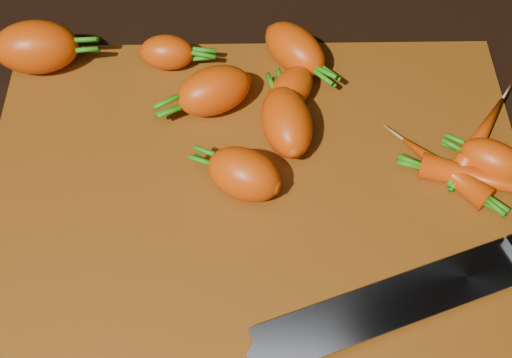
{
  "coord_description": "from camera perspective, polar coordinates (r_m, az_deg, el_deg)",
  "views": [
    {
      "loc": [
        -0.01,
        -0.36,
        0.55
      ],
      "look_at": [
        0.0,
        0.01,
        0.03
      ],
      "focal_mm": 50.0,
      "sensor_mm": 36.0,
      "label": 1
    }
  ],
  "objects": [
    {
      "name": "ground",
      "position": [
        0.66,
        0.01,
        -2.47
      ],
      "size": [
        2.0,
        2.0,
        0.01
      ],
      "primitive_type": "cube",
      "color": "black"
    },
    {
      "name": "carrot_8",
      "position": [
        0.68,
        18.91,
        -0.33
      ],
      "size": [
        0.14,
        0.07,
        0.03
      ],
      "primitive_type": "ellipsoid",
      "rotation": [
        0.0,
        0.0,
        -0.31
      ],
      "color": "#C73A02",
      "rests_on": "cutting_board"
    },
    {
      "name": "carrot_2",
      "position": [
        0.74,
        3.11,
        10.34
      ],
      "size": [
        0.08,
        0.09,
        0.04
      ],
      "primitive_type": "ellipsoid",
      "rotation": [
        0.0,
        0.0,
        -0.89
      ],
      "color": "#C73A02",
      "rests_on": "cutting_board"
    },
    {
      "name": "carrot_10",
      "position": [
        0.7,
        2.75,
        7.12
      ],
      "size": [
        0.06,
        0.07,
        0.04
      ],
      "primitive_type": "ellipsoid",
      "rotation": [
        0.0,
        0.0,
        0.97
      ],
      "color": "#C73A02",
      "rests_on": "cutting_board"
    },
    {
      "name": "cutting_board",
      "position": [
        0.65,
        0.01,
        -1.94
      ],
      "size": [
        0.5,
        0.4,
        0.01
      ],
      "primitive_type": "cube",
      "color": "brown",
      "rests_on": "ground"
    },
    {
      "name": "carrot_0",
      "position": [
        0.76,
        -17.19,
        10.04
      ],
      "size": [
        0.09,
        0.06,
        0.05
      ],
      "primitive_type": "ellipsoid",
      "rotation": [
        0.0,
        0.0,
        0.06
      ],
      "color": "#C73A02",
      "rests_on": "cutting_board"
    },
    {
      "name": "carrot_4",
      "position": [
        0.7,
        -3.39,
        7.06
      ],
      "size": [
        0.09,
        0.07,
        0.05
      ],
      "primitive_type": "ellipsoid",
      "rotation": [
        0.0,
        0.0,
        3.56
      ],
      "color": "#C73A02",
      "rests_on": "cutting_board"
    },
    {
      "name": "carrot_3",
      "position": [
        0.67,
        2.46,
        4.59
      ],
      "size": [
        0.06,
        0.09,
        0.05
      ],
      "primitive_type": "ellipsoid",
      "rotation": [
        0.0,
        0.0,
        1.73
      ],
      "color": "#C73A02",
      "rests_on": "cutting_board"
    },
    {
      "name": "carrot_6",
      "position": [
        0.68,
        18.39,
        1.46
      ],
      "size": [
        0.07,
        0.06,
        0.04
      ],
      "primitive_type": "ellipsoid",
      "rotation": [
        0.0,
        0.0,
        2.6
      ],
      "color": "#C73A02",
      "rests_on": "cutting_board"
    },
    {
      "name": "carrot_9",
      "position": [
        0.67,
        14.8,
        0.79
      ],
      "size": [
        0.08,
        0.09,
        0.02
      ],
      "primitive_type": "ellipsoid",
      "rotation": [
        0.0,
        0.0,
        2.32
      ],
      "color": "#C73A02",
      "rests_on": "cutting_board"
    },
    {
      "name": "carrot_7",
      "position": [
        0.71,
        17.6,
        3.4
      ],
      "size": [
        0.08,
        0.1,
        0.02
      ],
      "primitive_type": "ellipsoid",
      "rotation": [
        0.0,
        0.0,
        0.99
      ],
      "color": "#C73A02",
      "rests_on": "cutting_board"
    },
    {
      "name": "knife",
      "position": [
        0.6,
        12.76,
        -9.03
      ],
      "size": [
        0.37,
        0.16,
        0.02
      ],
      "rotation": [
        0.0,
        0.0,
        0.35
      ],
      "color": "gray",
      "rests_on": "cutting_board"
    },
    {
      "name": "carrot_5",
      "position": [
        0.74,
        -7.12,
        10.02
      ],
      "size": [
        0.06,
        0.04,
        0.04
      ],
      "primitive_type": "ellipsoid",
      "rotation": [
        0.0,
        0.0,
        -0.09
      ],
      "color": "#C73A02",
      "rests_on": "cutting_board"
    },
    {
      "name": "carrot_1",
      "position": [
        0.63,
        -0.96,
        0.39
      ],
      "size": [
        0.08,
        0.07,
        0.05
      ],
      "primitive_type": "ellipsoid",
      "rotation": [
        0.0,
        0.0,
        2.66
      ],
      "color": "#C73A02",
      "rests_on": "cutting_board"
    }
  ]
}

